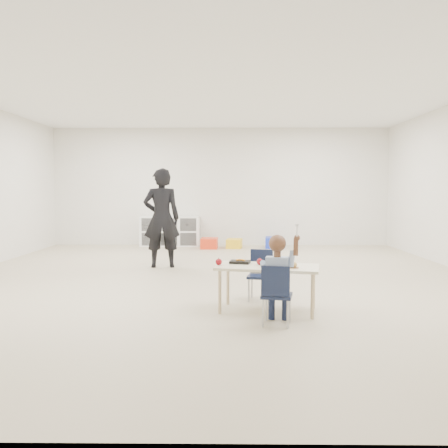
{
  "coord_description": "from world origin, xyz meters",
  "views": [
    {
      "loc": [
        0.21,
        -6.88,
        1.32
      ],
      "look_at": [
        0.13,
        -0.28,
        0.85
      ],
      "focal_mm": 38.0,
      "sensor_mm": 36.0,
      "label": 1
    }
  ],
  "objects_px": {
    "cubby_shelf": "(170,231)",
    "adult": "(162,218)",
    "chair_near": "(277,294)",
    "child": "(277,277)",
    "table": "(268,288)"
  },
  "relations": [
    {
      "from": "chair_near",
      "to": "child",
      "type": "distance_m",
      "value": 0.17
    },
    {
      "from": "table",
      "to": "cubby_shelf",
      "type": "distance_m",
      "value": 6.33
    },
    {
      "from": "table",
      "to": "cubby_shelf",
      "type": "relative_size",
      "value": 0.84
    },
    {
      "from": "cubby_shelf",
      "to": "adult",
      "type": "relative_size",
      "value": 0.83
    },
    {
      "from": "table",
      "to": "cubby_shelf",
      "type": "height_order",
      "value": "cubby_shelf"
    },
    {
      "from": "table",
      "to": "child",
      "type": "bearing_deg",
      "value": -73.1
    },
    {
      "from": "chair_near",
      "to": "cubby_shelf",
      "type": "relative_size",
      "value": 0.43
    },
    {
      "from": "chair_near",
      "to": "child",
      "type": "bearing_deg",
      "value": 0.0
    },
    {
      "from": "chair_near",
      "to": "child",
      "type": "xyz_separation_m",
      "value": [
        0.0,
        0.0,
        0.17
      ]
    },
    {
      "from": "child",
      "to": "chair_near",
      "type": "bearing_deg",
      "value": 0.0
    },
    {
      "from": "adult",
      "to": "cubby_shelf",
      "type": "bearing_deg",
      "value": -93.71
    },
    {
      "from": "child",
      "to": "adult",
      "type": "relative_size",
      "value": 0.56
    },
    {
      "from": "cubby_shelf",
      "to": "chair_near",
      "type": "bearing_deg",
      "value": -74.06
    },
    {
      "from": "table",
      "to": "chair_near",
      "type": "relative_size",
      "value": 1.96
    },
    {
      "from": "table",
      "to": "adult",
      "type": "height_order",
      "value": "adult"
    }
  ]
}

